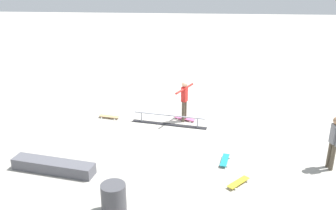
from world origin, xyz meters
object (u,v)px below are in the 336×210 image
skate_ledge (53,166)px  trash_bin (114,199)px  grind_rail (169,120)px  bystander_grey_shirt (334,140)px  skateboard_main (185,119)px  loose_skateboard_teal (225,160)px  loose_skateboard_yellow (238,182)px  skater_main (184,98)px  loose_skateboard_natural (109,116)px

skate_ledge → trash_bin: (-2.19, 1.80, 0.23)m
grind_rail → skate_ledge: bearing=59.0°
bystander_grey_shirt → skateboard_main: bearing=40.6°
grind_rail → loose_skateboard_teal: (-1.91, 2.68, -0.10)m
trash_bin → loose_skateboard_teal: bearing=-137.5°
skate_ledge → grind_rail: bearing=-131.9°
skateboard_main → loose_skateboard_yellow: bearing=-46.3°
skater_main → bystander_grey_shirt: (-4.47, 3.22, 0.01)m
loose_skateboard_yellow → loose_skateboard_natural: (4.60, -4.35, 0.00)m
bystander_grey_shirt → loose_skateboard_natural: bystander_grey_shirt is taller
skateboard_main → loose_skateboard_natural: size_ratio=0.99×
grind_rail → skate_ledge: size_ratio=1.14×
loose_skateboard_yellow → loose_skateboard_teal: 1.25m
grind_rail → bystander_grey_shirt: bystander_grey_shirt is taller
loose_skateboard_yellow → loose_skateboard_teal: same height
skate_ledge → skateboard_main: size_ratio=3.12×
skater_main → loose_skateboard_teal: (-1.35, 3.06, -0.87)m
loose_skateboard_teal → trash_bin: (2.92, 2.68, 0.33)m
skateboard_main → trash_bin: (1.61, 5.81, 0.33)m
skater_main → bystander_grey_shirt: 5.50m
skater_main → trash_bin: skater_main is taller
skateboard_main → loose_skateboard_natural: 2.99m
loose_skateboard_yellow → loose_skateboard_teal: size_ratio=0.87×
grind_rail → bystander_grey_shirt: bearing=161.5°
bystander_grey_shirt → trash_bin: bearing=99.9°
skater_main → loose_skateboard_teal: bearing=50.5°
loose_skateboard_natural → trash_bin: bearing=114.8°
skate_ledge → trash_bin: 2.84m
trash_bin → bystander_grey_shirt: bearing=-157.3°
skateboard_main → loose_skateboard_natural: bearing=-156.6°
skate_ledge → skateboard_main: (-3.80, -4.01, -0.10)m
grind_rail → skater_main: size_ratio=1.78×
loose_skateboard_yellow → trash_bin: bearing=157.5°
skateboard_main → loose_skateboard_yellow: (-1.61, 4.35, 0.00)m
bystander_grey_shirt → loose_skateboard_yellow: 3.14m
skater_main → skateboard_main: bearing=-179.2°
skateboard_main → trash_bin: 6.04m
skater_main → loose_skateboard_natural: 3.08m
skater_main → trash_bin: size_ratio=2.01×
bystander_grey_shirt → loose_skateboard_yellow: bearing=97.8°
loose_skateboard_yellow → trash_bin: 3.55m
loose_skateboard_yellow → loose_skateboard_teal: bearing=56.7°
grind_rail → trash_bin: size_ratio=3.59×
bystander_grey_shirt → trash_bin: 6.57m
skater_main → loose_skateboard_natural: (2.96, -0.07, -0.87)m
skateboard_main → skate_ledge: bearing=-110.0°
skateboard_main → loose_skateboard_yellow: same height
skater_main → loose_skateboard_natural: bearing=-64.6°
skateboard_main → loose_skateboard_teal: same height
bystander_grey_shirt → loose_skateboard_natural: bearing=53.3°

